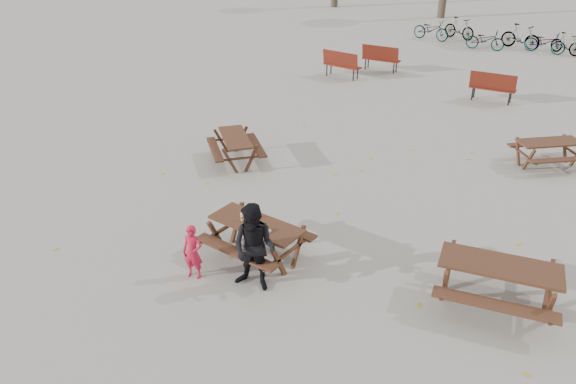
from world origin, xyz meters
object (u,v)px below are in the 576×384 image
Objects in this scene: soda_bottle at (242,217)px; picnic_table_north at (236,149)px; child at (193,252)px; picnic_table_far at (547,154)px; adult at (254,248)px; main_picnic_table at (256,231)px; food_tray at (266,230)px; picnic_table_east at (497,285)px.

picnic_table_north is (-2.99, 3.21, -0.50)m from soda_bottle.
child is 9.62m from picnic_table_far.
picnic_table_north is at bearing 132.91° from soda_bottle.
picnic_table_north is at bearing 121.33° from adult.
picnic_table_far is at bearing 66.53° from main_picnic_table.
picnic_table_east reaches higher than food_tray.
food_tray is at bearing 30.43° from child.
picnic_table_far is at bearing 65.06° from soda_bottle.
main_picnic_table is 8.36m from picnic_table_far.
food_tray is 4.87m from picnic_table_north.
adult reaches higher than child.
main_picnic_table is 1.26m from child.
food_tray is 8.36m from picnic_table_far.
picnic_table_east is (4.12, 1.27, -0.17)m from main_picnic_table.
picnic_table_far is at bearing 68.95° from food_tray.
picnic_table_north is at bearing 103.43° from child.
food_tray is 0.11× the size of picnic_table_far.
picnic_table_far is (3.33, 7.67, -0.25)m from main_picnic_table.
soda_bottle is 0.10× the size of adult.
adult reaches higher than soda_bottle.
main_picnic_table is at bearing 45.75° from child.
main_picnic_table is 1.10× the size of adult.
child reaches higher than picnic_table_north.
picnic_table_north is (-3.26, 3.14, -0.24)m from main_picnic_table.
soda_bottle is at bearing -177.74° from picnic_table_east.
picnic_table_east is (3.79, 1.40, -0.38)m from food_tray.
adult reaches higher than food_tray.
child is at bearing -172.71° from adult.
adult is (1.09, 0.41, 0.30)m from child.
picnic_table_east is at bearing 17.04° from soda_bottle.
picnic_table_east reaches higher than picnic_table_far.
child is 5.07m from picnic_table_north.
food_tray is at bearing -3.82° from picnic_table_north.
main_picnic_table is at bearing 114.13° from adult.
picnic_table_north is at bearing 137.72° from food_tray.
adult is 0.85× the size of picnic_table_east.
picnic_table_east is (3.56, 2.00, -0.41)m from adult.
adult reaches higher than picnic_table_east.
main_picnic_table is 0.93× the size of picnic_table_east.
food_tray is 1.36m from child.
picnic_table_east is 1.19× the size of picnic_table_north.
picnic_table_east is at bearing 24.25° from picnic_table_north.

